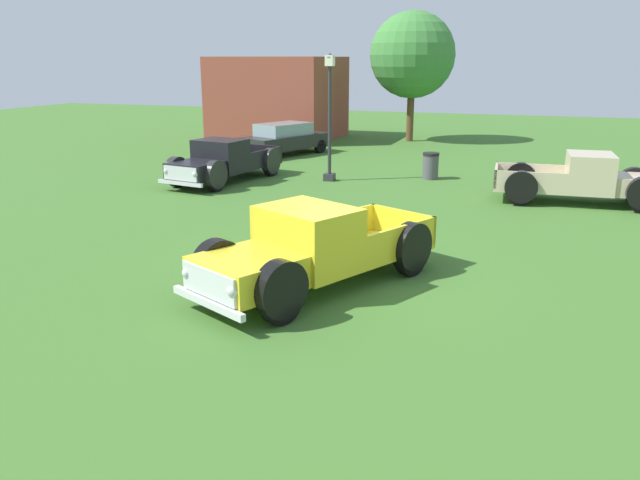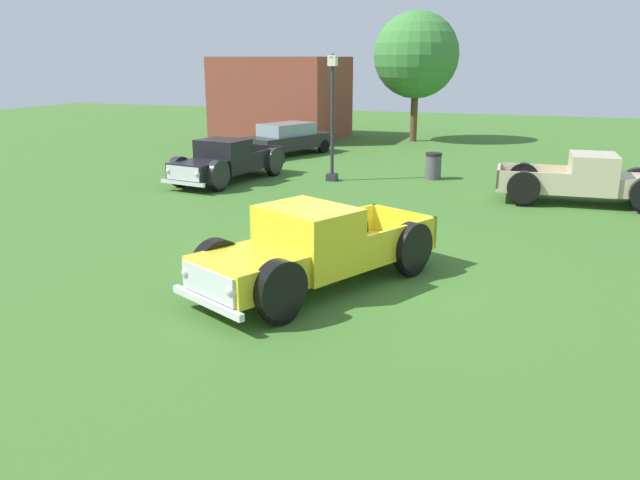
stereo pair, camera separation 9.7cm
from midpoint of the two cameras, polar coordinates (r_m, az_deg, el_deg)
ground_plane at (r=12.96m, az=1.85°, el=-3.02°), size 80.00×80.00×0.00m
pickup_truck_foreground at (r=11.84m, az=-1.52°, el=-1.03°), size 3.90×5.44×1.58m
pickup_truck_behind_left at (r=20.60m, az=22.91°, el=4.93°), size 5.01×2.14×1.51m
pickup_truck_behind_right at (r=22.60m, az=-9.06°, el=6.86°), size 2.61×5.13×1.50m
sedan_distant_a at (r=29.00m, az=-3.22°, el=9.06°), size 3.26×4.59×1.42m
lamp_post_far at (r=22.54m, az=0.74°, el=11.07°), size 0.36×0.36×4.37m
trash_can at (r=23.42m, az=9.73°, el=6.56°), size 0.59×0.59×0.95m
oak_tree_east at (r=34.04m, az=8.18°, el=16.03°), size 4.34×4.34×6.53m
brick_pavilion at (r=35.22m, az=-3.75°, el=12.54°), size 6.07×5.91×4.27m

